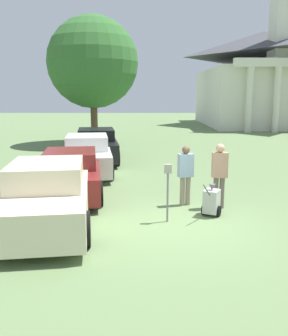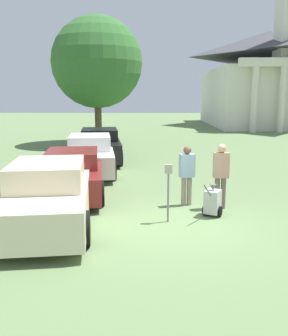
# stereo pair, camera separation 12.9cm
# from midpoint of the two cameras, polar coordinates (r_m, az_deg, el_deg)

# --- Properties ---
(ground_plane) EXTENTS (120.00, 120.00, 0.00)m
(ground_plane) POSITION_cam_midpoint_polar(r_m,az_deg,el_deg) (9.27, 4.85, -8.54)
(ground_plane) COLOR #607A4C
(parked_car_cream) EXTENTS (2.51, 5.16, 1.56)m
(parked_car_cream) POSITION_cam_midpoint_polar(r_m,az_deg,el_deg) (9.35, -14.54, -4.00)
(parked_car_cream) COLOR beige
(parked_car_cream) RESTS_ON ground_plane
(parked_car_maroon) EXTENTS (2.39, 4.90, 1.42)m
(parked_car_maroon) POSITION_cam_midpoint_polar(r_m,az_deg,el_deg) (12.06, -11.16, -0.81)
(parked_car_maroon) COLOR maroon
(parked_car_maroon) RESTS_ON ground_plane
(parked_car_white) EXTENTS (2.50, 5.38, 1.54)m
(parked_car_white) POSITION_cam_midpoint_polar(r_m,az_deg,el_deg) (15.41, -8.67, 2.00)
(parked_car_white) COLOR silver
(parked_car_white) RESTS_ON ground_plane
(parked_car_black) EXTENTS (2.58, 5.50, 1.54)m
(parked_car_black) POSITION_cam_midpoint_polar(r_m,az_deg,el_deg) (18.29, -7.27, 3.44)
(parked_car_black) COLOR black
(parked_car_black) RESTS_ON ground_plane
(parking_meter) EXTENTS (0.18, 0.09, 1.45)m
(parking_meter) POSITION_cam_midpoint_polar(r_m,az_deg,el_deg) (9.16, 3.43, -2.19)
(parking_meter) COLOR slate
(parking_meter) RESTS_ON ground_plane
(person_worker) EXTENTS (0.46, 0.32, 1.71)m
(person_worker) POSITION_cam_midpoint_polar(r_m,az_deg,el_deg) (10.63, 6.20, -0.58)
(person_worker) COLOR gray
(person_worker) RESTS_ON ground_plane
(person_supervisor) EXTENTS (0.42, 0.24, 1.81)m
(person_supervisor) POSITION_cam_midpoint_polar(r_m,az_deg,el_deg) (10.46, 11.28, -0.55)
(person_supervisor) COLOR #665B4C
(person_supervisor) RESTS_ON ground_plane
(equipment_cart) EXTENTS (0.62, 0.97, 1.00)m
(equipment_cart) POSITION_cam_midpoint_polar(r_m,az_deg,el_deg) (9.92, 10.07, -5.01)
(equipment_cart) COLOR #B2B2AD
(equipment_cart) RESTS_ON ground_plane
(church) EXTENTS (11.80, 16.77, 21.33)m
(church) POSITION_cam_midpoint_polar(r_m,az_deg,el_deg) (42.06, 17.73, 13.25)
(church) COLOR silver
(church) RESTS_ON ground_plane
(shade_tree) EXTENTS (5.70, 5.70, 7.99)m
(shade_tree) POSITION_cam_midpoint_polar(r_m,az_deg,el_deg) (24.57, -7.77, 15.64)
(shade_tree) COLOR brown
(shade_tree) RESTS_ON ground_plane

